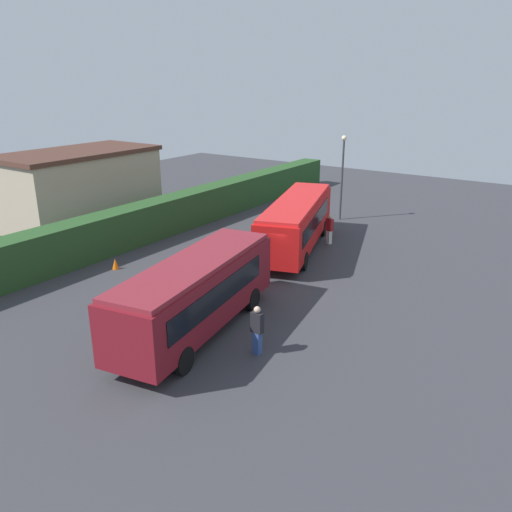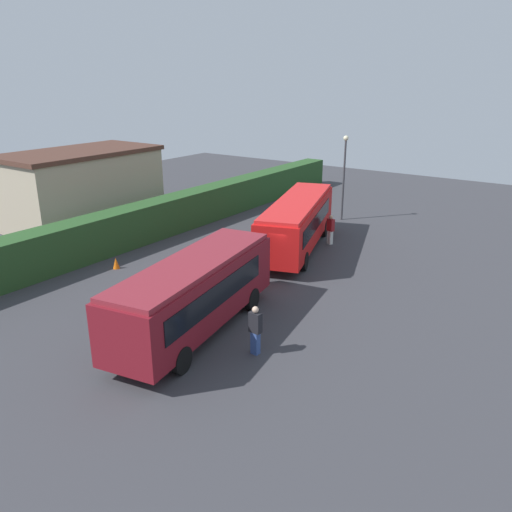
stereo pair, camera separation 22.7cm
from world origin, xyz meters
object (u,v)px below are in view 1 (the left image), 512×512
object	(u,v)px
lamppost	(343,168)
person_left	(257,329)
traffic_cone	(115,264)
bus_red	(296,221)
person_center	(329,229)
person_right	(274,218)
bus_maroon	(196,291)

from	to	relation	value
lamppost	person_left	bearing A→B (deg)	-163.29
traffic_cone	lamppost	xyz separation A→B (m)	(15.97, -5.54, 3.38)
bus_red	person_center	xyz separation A→B (m)	(2.09, -1.14, -0.79)
person_left	person_right	world-z (taller)	person_left
person_center	person_right	xyz separation A→B (m)	(0.12, 4.09, 0.04)
person_right	lamppost	world-z (taller)	lamppost
bus_maroon	traffic_cone	size ratio (longest dim) A/B	15.75
person_center	traffic_cone	size ratio (longest dim) A/B	3.05
lamppost	bus_red	bearing A→B (deg)	-174.18
bus_red	person_right	bearing A→B (deg)	35.04
person_center	lamppost	bearing A→B (deg)	-139.82
person_left	person_right	distance (m)	15.67
bus_red	traffic_cone	bearing A→B (deg)	124.46
person_left	traffic_cone	distance (m)	11.68
bus_maroon	bus_red	distance (m)	11.45
bus_red	lamppost	size ratio (longest dim) A/B	1.79
bus_maroon	person_right	distance (m)	14.37
bus_red	traffic_cone	xyz separation A→B (m)	(-8.29, 6.32, -1.46)
person_right	traffic_cone	distance (m)	11.04
bus_maroon	lamppost	distance (m)	19.25
bus_maroon	person_right	size ratio (longest dim) A/B	4.96
person_center	person_right	distance (m)	4.10
bus_red	lamppost	world-z (taller)	lamppost
person_center	bus_maroon	bearing A→B (deg)	24.74
bus_maroon	traffic_cone	distance (m)	8.94
bus_red	person_left	distance (m)	12.39
person_right	person_center	bearing A→B (deg)	-28.05
bus_maroon	lamppost	bearing A→B (deg)	-1.54
traffic_cone	person_left	bearing A→B (deg)	-105.18
bus_maroon	person_left	world-z (taller)	bus_maroon
person_left	traffic_cone	bearing A→B (deg)	78.11
person_center	traffic_cone	world-z (taller)	person_center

